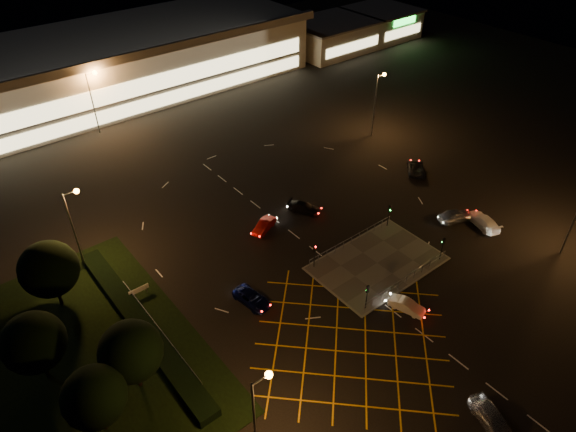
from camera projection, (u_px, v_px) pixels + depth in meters
ground at (352, 262)px, 58.22m from camera, size 180.00×180.00×0.00m
pedestrian_island at (377, 263)px, 57.94m from camera, size 14.00×9.00×0.12m
grass_verge at (92, 353)px, 47.93m from camera, size 18.00×30.00×0.08m
hedge at (141, 324)px, 50.15m from camera, size 2.00×26.00×1.00m
supermarket at (116, 63)px, 93.75m from camera, size 72.00×26.50×10.50m
retail_unit_a at (331, 36)px, 113.06m from camera, size 18.80×14.80×6.35m
retail_unit_b at (381, 22)px, 121.05m from camera, size 14.80×14.80×6.35m
streetlight_sw at (259, 410)px, 35.99m from camera, size 1.78×0.56×10.03m
streetlight_nw at (75, 219)px, 53.74m from camera, size 1.78×0.56×10.03m
streetlight_ne at (378, 96)px, 79.02m from camera, size 1.78×0.56×10.03m
streetlight_far_left at (93, 94)px, 79.50m from camera, size 1.78×0.56×10.03m
streetlight_far_right at (287, 39)px, 100.77m from camera, size 1.78×0.56×10.03m
signal_sw at (367, 292)px, 51.06m from camera, size 0.28×0.30×3.15m
signal_se at (443, 244)px, 57.06m from camera, size 0.28×0.30×3.15m
signal_nw at (315, 251)px, 56.05m from camera, size 0.28×0.30×3.15m
signal_ne at (389, 211)px, 62.05m from camera, size 0.28×0.30×3.15m
tree_a at (94, 397)px, 39.36m from camera, size 5.04×5.04×6.86m
tree_b at (34, 343)px, 43.17m from camera, size 5.40×5.40×7.35m
tree_c at (49, 269)px, 49.98m from camera, size 5.76×5.76×7.84m
tree_e at (131, 352)px, 42.42m from camera, size 5.40×5.40×7.35m
car_near_silver at (492, 419)px, 41.78m from camera, size 3.16×4.93×1.56m
car_queue_white at (407, 306)px, 51.98m from camera, size 2.34×3.93×1.22m
car_left_blue at (252, 298)px, 52.81m from camera, size 2.58×4.62×1.22m
car_far_dkgrey at (304, 208)px, 65.55m from camera, size 3.70×4.63×1.26m
car_right_silver at (456, 216)px, 63.94m from camera, size 4.91×3.32×1.55m
car_circ_red at (264, 226)px, 62.53m from camera, size 4.08×2.76×1.27m
car_east_grey at (416, 168)px, 73.24m from camera, size 5.02×4.96×1.34m
car_approach_white at (483, 221)px, 63.14m from camera, size 3.37×5.30×1.43m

